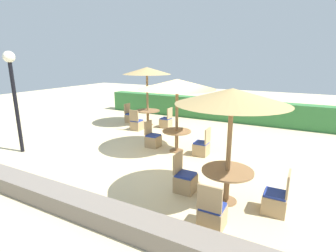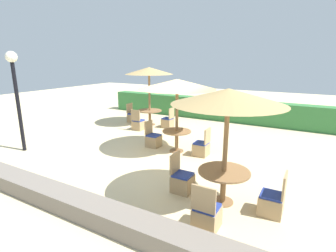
{
  "view_description": "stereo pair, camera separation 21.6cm",
  "coord_description": "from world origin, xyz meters",
  "px_view_note": "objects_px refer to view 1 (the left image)",
  "views": [
    {
      "loc": [
        3.99,
        -6.87,
        3.08
      ],
      "look_at": [
        0.0,
        0.6,
        0.9
      ],
      "focal_mm": 28.0,
      "sensor_mm": 36.0,
      "label": 1
    },
    {
      "loc": [
        4.18,
        -6.76,
        3.08
      ],
      "look_at": [
        0.0,
        0.6,
        0.9
      ],
      "focal_mm": 28.0,
      "sensor_mm": 36.0,
      "label": 2
    }
  ],
  "objects_px": {
    "patio_chair_front_right_south": "(212,215)",
    "parasol_back_left": "(147,71)",
    "patio_chair_center_west": "(153,140)",
    "patio_chair_front_right_east": "(276,201)",
    "round_table_center": "(177,136)",
    "lamp_post": "(13,82)",
    "round_table_back_left": "(148,113)",
    "parasol_center": "(177,84)",
    "patio_chair_center_east": "(202,148)",
    "patio_chair_front_right_west": "(185,181)",
    "round_table_front_right": "(227,177)",
    "patio_chair_back_left_west": "(131,117)",
    "patio_chair_back_left_east": "(166,122)",
    "parasol_front_right": "(232,97)",
    "patio_chair_back_left_south": "(137,124)"
  },
  "relations": [
    {
      "from": "lamp_post",
      "to": "patio_chair_center_west",
      "type": "bearing_deg",
      "value": 34.8
    },
    {
      "from": "parasol_back_left",
      "to": "patio_chair_back_left_west",
      "type": "height_order",
      "value": "parasol_back_left"
    },
    {
      "from": "lamp_post",
      "to": "round_table_front_right",
      "type": "distance_m",
      "value": 7.26
    },
    {
      "from": "round_table_back_left",
      "to": "patio_chair_back_left_south",
      "type": "relative_size",
      "value": 1.22
    },
    {
      "from": "parasol_center",
      "to": "patio_chair_front_right_east",
      "type": "bearing_deg",
      "value": -34.65
    },
    {
      "from": "patio_chair_front_right_east",
      "to": "round_table_back_left",
      "type": "xyz_separation_m",
      "value": [
        -6.28,
        5.04,
        0.31
      ]
    },
    {
      "from": "parasol_front_right",
      "to": "parasol_back_left",
      "type": "xyz_separation_m",
      "value": [
        -5.26,
        5.08,
        0.19
      ]
    },
    {
      "from": "patio_chair_front_right_west",
      "to": "round_table_center",
      "type": "relative_size",
      "value": 0.97
    },
    {
      "from": "parasol_back_left",
      "to": "patio_chair_center_east",
      "type": "height_order",
      "value": "parasol_back_left"
    },
    {
      "from": "patio_chair_back_left_west",
      "to": "round_table_back_left",
      "type": "bearing_deg",
      "value": 87.21
    },
    {
      "from": "patio_chair_back_left_east",
      "to": "round_table_center",
      "type": "height_order",
      "value": "patio_chair_back_left_east"
    },
    {
      "from": "round_table_front_right",
      "to": "patio_chair_center_east",
      "type": "relative_size",
      "value": 1.2
    },
    {
      "from": "patio_chair_center_west",
      "to": "patio_chair_center_east",
      "type": "bearing_deg",
      "value": 90.43
    },
    {
      "from": "patio_chair_front_right_east",
      "to": "patio_chair_center_west",
      "type": "relative_size",
      "value": 1.0
    },
    {
      "from": "parasol_front_right",
      "to": "round_table_center",
      "type": "distance_m",
      "value": 3.85
    },
    {
      "from": "lamp_post",
      "to": "parasol_front_right",
      "type": "height_order",
      "value": "lamp_post"
    },
    {
      "from": "parasol_back_left",
      "to": "patio_chair_center_west",
      "type": "distance_m",
      "value": 3.95
    },
    {
      "from": "round_table_front_right",
      "to": "patio_chair_back_left_west",
      "type": "distance_m",
      "value": 8.14
    },
    {
      "from": "round_table_back_left",
      "to": "patio_chair_back_left_south",
      "type": "height_order",
      "value": "patio_chair_back_left_south"
    },
    {
      "from": "patio_chair_front_right_south",
      "to": "patio_chair_center_east",
      "type": "xyz_separation_m",
      "value": [
        -1.54,
        3.49,
        0.0
      ]
    },
    {
      "from": "lamp_post",
      "to": "round_table_back_left",
      "type": "height_order",
      "value": "lamp_post"
    },
    {
      "from": "round_table_back_left",
      "to": "patio_chair_back_left_east",
      "type": "distance_m",
      "value": 1.05
    },
    {
      "from": "parasol_center",
      "to": "patio_chair_center_east",
      "type": "xyz_separation_m",
      "value": [
        0.89,
        0.05,
        -2.02
      ]
    },
    {
      "from": "patio_chair_front_right_west",
      "to": "patio_chair_front_right_south",
      "type": "relative_size",
      "value": 1.0
    },
    {
      "from": "patio_chair_back_left_west",
      "to": "patio_chair_back_left_east",
      "type": "relative_size",
      "value": 1.0
    },
    {
      "from": "round_table_back_left",
      "to": "patio_chair_back_left_south",
      "type": "bearing_deg",
      "value": -87.09
    },
    {
      "from": "patio_chair_back_left_south",
      "to": "parasol_center",
      "type": "bearing_deg",
      "value": -30.59
    },
    {
      "from": "patio_chair_center_east",
      "to": "patio_chair_back_left_east",
      "type": "bearing_deg",
      "value": 46.47
    },
    {
      "from": "patio_chair_back_left_south",
      "to": "round_table_center",
      "type": "xyz_separation_m",
      "value": [
        2.8,
        -1.65,
        0.29
      ]
    },
    {
      "from": "parasol_front_right",
      "to": "patio_chair_back_left_east",
      "type": "height_order",
      "value": "parasol_front_right"
    },
    {
      "from": "patio_chair_front_right_west",
      "to": "parasol_front_right",
      "type": "bearing_deg",
      "value": 89.56
    },
    {
      "from": "patio_chair_center_west",
      "to": "patio_chair_front_right_east",
      "type": "bearing_deg",
      "value": 61.32
    },
    {
      "from": "parasol_front_right",
      "to": "parasol_center",
      "type": "bearing_deg",
      "value": 135.04
    },
    {
      "from": "round_table_front_right",
      "to": "patio_chair_back_left_south",
      "type": "height_order",
      "value": "patio_chair_back_left_south"
    },
    {
      "from": "patio_chair_front_right_east",
      "to": "patio_chair_center_west",
      "type": "distance_m",
      "value": 5.01
    },
    {
      "from": "patio_chair_center_west",
      "to": "patio_chair_center_east",
      "type": "distance_m",
      "value": 1.86
    },
    {
      "from": "parasol_center",
      "to": "parasol_back_left",
      "type": "bearing_deg",
      "value": 136.89
    },
    {
      "from": "parasol_front_right",
      "to": "patio_chair_front_right_west",
      "type": "relative_size",
      "value": 2.7
    },
    {
      "from": "patio_chair_front_right_east",
      "to": "parasol_center",
      "type": "xyz_separation_m",
      "value": [
        -3.43,
        2.37,
        2.02
      ]
    },
    {
      "from": "patio_chair_front_right_west",
      "to": "round_table_back_left",
      "type": "distance_m",
      "value": 6.63
    },
    {
      "from": "patio_chair_front_right_south",
      "to": "parasol_back_left",
      "type": "height_order",
      "value": "parasol_back_left"
    },
    {
      "from": "parasol_back_left",
      "to": "patio_chair_back_left_south",
      "type": "xyz_separation_m",
      "value": [
        0.05,
        -1.01,
        -2.27
      ]
    },
    {
      "from": "parasol_front_right",
      "to": "parasol_back_left",
      "type": "bearing_deg",
      "value": 136.03
    },
    {
      "from": "patio_chair_front_right_west",
      "to": "patio_chair_center_east",
      "type": "height_order",
      "value": "same"
    },
    {
      "from": "patio_chair_front_right_east",
      "to": "patio_chair_center_east",
      "type": "xyz_separation_m",
      "value": [
        -2.53,
        2.42,
        0.0
      ]
    },
    {
      "from": "parasol_back_left",
      "to": "patio_chair_center_east",
      "type": "distance_m",
      "value": 5.1
    },
    {
      "from": "patio_chair_front_right_east",
      "to": "round_table_center",
      "type": "relative_size",
      "value": 0.97
    },
    {
      "from": "patio_chair_back_left_west",
      "to": "patio_chair_back_left_east",
      "type": "bearing_deg",
      "value": 88.24
    },
    {
      "from": "patio_chair_front_right_east",
      "to": "parasol_center",
      "type": "height_order",
      "value": "parasol_center"
    },
    {
      "from": "round_table_center",
      "to": "lamp_post",
      "type": "bearing_deg",
      "value": -151.54
    }
  ]
}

